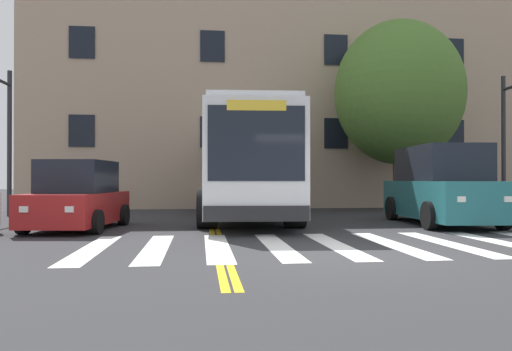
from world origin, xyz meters
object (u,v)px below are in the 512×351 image
city_bus (246,165)px  car_red_near_lane (78,198)px  car_silver_behind_bus (211,189)px  traffic_light_overhead (253,134)px  street_tree_curbside_large (399,93)px  car_teal_far_lane (441,188)px

city_bus → car_red_near_lane: bearing=-145.2°
car_silver_behind_bus → traffic_light_overhead: (1.50, -5.88, 2.23)m
city_bus → car_silver_behind_bus: 8.12m
city_bus → traffic_light_overhead: bearing=76.7°
city_bus → street_tree_curbside_large: street_tree_curbside_large is taller
city_bus → street_tree_curbside_large: 7.95m
car_red_near_lane → street_tree_curbside_large: 13.73m
city_bus → street_tree_curbside_large: size_ratio=1.47×
traffic_light_overhead → city_bus: bearing=-103.3°
car_silver_behind_bus → traffic_light_overhead: bearing=-75.7°
city_bus → car_teal_far_lane: 6.37m
car_teal_far_lane → traffic_light_overhead: bearing=134.2°
city_bus → traffic_light_overhead: traffic_light_overhead is taller
car_red_near_lane → street_tree_curbside_large: street_tree_curbside_large is taller
city_bus → car_teal_far_lane: city_bus is taller
car_red_near_lane → car_silver_behind_bus: car_silver_behind_bus is taller
city_bus → car_silver_behind_bus: size_ratio=2.97×
city_bus → traffic_light_overhead: (0.50, 2.12, 1.26)m
car_silver_behind_bus → street_tree_curbside_large: 10.11m
car_teal_far_lane → traffic_light_overhead: size_ratio=1.15×
car_silver_behind_bus → street_tree_curbside_large: size_ratio=0.49×
car_red_near_lane → car_teal_far_lane: car_teal_far_lane is taller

